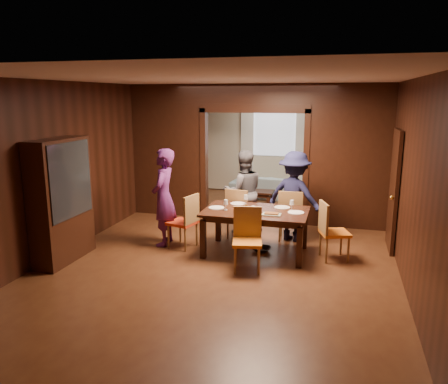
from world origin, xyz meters
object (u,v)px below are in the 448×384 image
(chair_left, at_px, (182,221))
(chair_right, at_px, (335,231))
(person_purple, at_px, (164,197))
(sofa, at_px, (269,187))
(coffee_table, at_px, (257,199))
(chair_far_r, at_px, (291,215))
(person_navy, at_px, (294,196))
(dining_table, at_px, (255,232))
(chair_near, at_px, (247,240))
(chair_far_l, at_px, (240,213))
(hutch, at_px, (61,201))
(person_grey, at_px, (243,192))

(chair_left, distance_m, chair_right, 2.63)
(person_purple, bearing_deg, sofa, 157.81)
(coffee_table, distance_m, chair_far_r, 2.56)
(person_navy, distance_m, dining_table, 1.15)
(coffee_table, height_order, chair_right, chair_right)
(chair_right, bearing_deg, chair_near, 104.06)
(chair_right, height_order, chair_near, same)
(sofa, relative_size, dining_table, 1.14)
(person_navy, bearing_deg, chair_near, 92.66)
(person_navy, xyz_separation_m, coffee_table, (-1.14, 2.27, -0.64))
(chair_far_l, xyz_separation_m, chair_far_r, (0.94, 0.10, 0.00))
(chair_far_l, xyz_separation_m, hutch, (-2.53, -1.89, 0.52))
(person_purple, relative_size, person_grey, 1.07)
(dining_table, distance_m, chair_near, 0.78)
(person_grey, relative_size, chair_far_l, 1.69)
(hutch, bearing_deg, dining_table, 20.59)
(dining_table, height_order, chair_far_l, chair_far_l)
(chair_far_r, relative_size, hutch, 0.48)
(chair_near, bearing_deg, chair_far_l, 95.22)
(coffee_table, distance_m, chair_far_l, 2.43)
(person_grey, distance_m, chair_far_r, 1.03)
(dining_table, bearing_deg, person_navy, 58.85)
(coffee_table, bearing_deg, chair_right, -58.54)
(dining_table, xyz_separation_m, chair_near, (0.02, -0.78, 0.10))
(chair_right, bearing_deg, dining_table, 73.77)
(sofa, bearing_deg, hutch, 69.01)
(coffee_table, xyz_separation_m, chair_right, (1.90, -3.11, 0.28))
(dining_table, distance_m, coffee_table, 3.24)
(person_grey, xyz_separation_m, chair_far_l, (0.01, -0.32, -0.33))
(sofa, xyz_separation_m, chair_far_r, (0.97, -3.36, 0.19))
(chair_left, height_order, chair_far_r, same)
(person_purple, distance_m, chair_near, 1.93)
(chair_near, bearing_deg, sofa, 83.98)
(chair_far_l, height_order, hutch, hutch)
(sofa, distance_m, chair_near, 5.04)
(person_navy, xyz_separation_m, chair_near, (-0.52, -1.68, -0.35))
(chair_left, bearing_deg, hutch, -42.14)
(person_grey, xyz_separation_m, chair_near, (0.49, -1.87, -0.33))
(chair_left, bearing_deg, person_purple, -84.25)
(chair_right, bearing_deg, hutch, 86.34)
(person_navy, distance_m, coffee_table, 2.62)
(sofa, bearing_deg, chair_right, 117.26)
(person_purple, bearing_deg, chair_far_r, 105.01)
(sofa, relative_size, chair_far_l, 2.05)
(person_purple, xyz_separation_m, chair_left, (0.37, -0.06, -0.39))
(coffee_table, xyz_separation_m, chair_left, (-0.72, -3.20, 0.28))
(chair_near, relative_size, hutch, 0.48)
(dining_table, relative_size, chair_near, 1.80)
(chair_left, xyz_separation_m, chair_near, (1.34, -0.75, 0.00))
(chair_far_r, height_order, chair_near, same)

